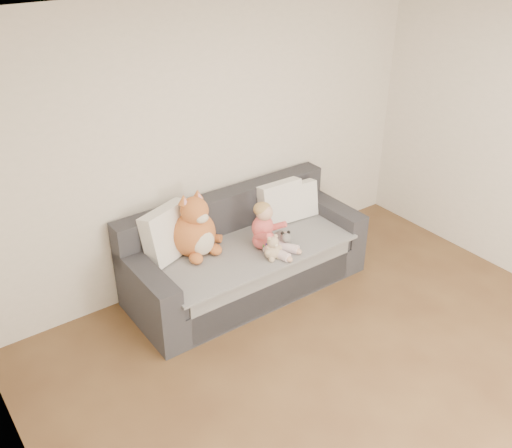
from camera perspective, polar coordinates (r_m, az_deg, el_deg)
The scene contains 10 objects.
room_shell at distance 3.73m, azimuth 13.07°, elevation -1.55°, with size 5.00×5.00×5.00m.
sofa at distance 5.29m, azimuth -1.21°, elevation -3.33°, with size 2.20×0.94×0.85m.
cushion_left at distance 4.96m, azimuth -8.79°, elevation -0.88°, with size 0.54×0.38×0.47m.
cushion_right_back at distance 5.45m, azimuth 2.49°, elevation 2.15°, with size 0.45×0.21×0.42m.
cushion_right_front at distance 5.56m, azimuth 4.22°, elevation 2.35°, with size 0.40×0.21×0.36m.
toddler at distance 5.02m, azimuth 1.05°, elevation -0.59°, with size 0.32×0.46×0.45m.
plush_cat at distance 4.97m, azimuth -6.11°, elevation -0.64°, with size 0.49×0.45×0.61m.
teddy_bear at distance 4.93m, azimuth 1.69°, elevation -2.53°, with size 0.18×0.13×0.23m.
plush_cow at distance 5.12m, azimuth 2.75°, elevation -1.41°, with size 0.15×0.22×0.18m.
sippy_cup at distance 5.04m, azimuth 1.19°, elevation -2.09°, with size 0.11×0.07×0.12m.
Camera 1 is at (-2.51, -1.61, 3.18)m, focal length 40.00 mm.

